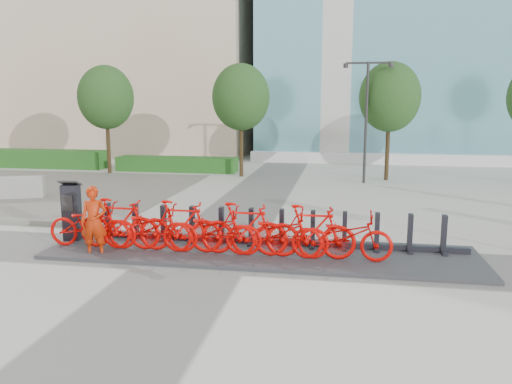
% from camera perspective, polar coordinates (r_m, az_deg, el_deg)
% --- Properties ---
extents(ground, '(120.00, 120.00, 0.00)m').
position_cam_1_polar(ground, '(11.30, -6.35, -7.18)').
color(ground, beige).
extents(gravel_patch, '(14.00, 14.00, 0.00)m').
position_cam_1_polar(gravel_patch, '(21.97, -26.80, 0.30)').
color(gravel_patch, '#68625A').
rests_on(gravel_patch, ground).
extents(hedge_a, '(10.00, 1.40, 0.90)m').
position_cam_1_polar(hedge_a, '(29.46, -25.67, 3.52)').
color(hedge_a, '#236717').
rests_on(hedge_a, ground).
extents(hedge_b, '(6.00, 1.20, 0.70)m').
position_cam_1_polar(hedge_b, '(25.07, -9.01, 3.17)').
color(hedge_b, '#236717').
rests_on(hedge_b, ground).
extents(tree_0, '(2.60, 2.60, 5.10)m').
position_cam_1_polar(tree_0, '(24.93, -16.78, 10.29)').
color(tree_0, '#3C2F1A').
rests_on(tree_0, ground).
extents(tree_1, '(2.60, 2.60, 5.10)m').
position_cam_1_polar(tree_1, '(22.81, -1.73, 10.76)').
color(tree_1, '#3C2F1A').
rests_on(tree_1, ground).
extents(tree_2, '(2.60, 2.60, 5.10)m').
position_cam_1_polar(tree_2, '(22.44, 15.05, 10.43)').
color(tree_2, '#3C2F1A').
rests_on(tree_2, ground).
extents(streetlamp, '(2.00, 0.20, 5.00)m').
position_cam_1_polar(streetlamp, '(21.37, 12.52, 9.34)').
color(streetlamp, black).
rests_on(streetlamp, ground).
extents(dock_pad, '(9.60, 2.40, 0.08)m').
position_cam_1_polar(dock_pad, '(11.29, 0.47, -6.92)').
color(dock_pad, '#353539').
rests_on(dock_pad, ground).
extents(dock_rail_posts, '(8.02, 0.50, 0.85)m').
position_cam_1_polar(dock_rail_posts, '(11.61, 1.14, -4.06)').
color(dock_rail_posts, black).
rests_on(dock_rail_posts, dock_pad).
extents(bike_0, '(1.99, 0.69, 1.04)m').
position_cam_1_polar(bike_0, '(12.07, -18.45, -3.57)').
color(bike_0, '#C70501').
rests_on(bike_0, dock_pad).
extents(bike_1, '(1.93, 0.54, 1.16)m').
position_cam_1_polar(bike_1, '(11.74, -15.36, -3.50)').
color(bike_1, '#C70501').
rests_on(bike_1, dock_pad).
extents(bike_2, '(1.99, 0.69, 1.04)m').
position_cam_1_polar(bike_2, '(11.47, -12.07, -3.97)').
color(bike_2, '#C70501').
rests_on(bike_2, dock_pad).
extents(bike_3, '(1.93, 0.54, 1.16)m').
position_cam_1_polar(bike_3, '(11.21, -8.66, -3.89)').
color(bike_3, '#C70501').
rests_on(bike_3, dock_pad).
extents(bike_4, '(1.99, 0.69, 1.04)m').
position_cam_1_polar(bike_4, '(11.02, -5.08, -4.36)').
color(bike_4, '#C70501').
rests_on(bike_4, dock_pad).
extents(bike_5, '(1.93, 0.54, 1.16)m').
position_cam_1_polar(bike_5, '(10.85, -1.40, -4.25)').
color(bike_5, '#C70501').
rests_on(bike_5, dock_pad).
extents(bike_6, '(1.99, 0.69, 1.04)m').
position_cam_1_polar(bike_6, '(10.75, 2.38, -4.70)').
color(bike_6, '#C70501').
rests_on(bike_6, dock_pad).
extents(bike_7, '(1.93, 0.54, 1.16)m').
position_cam_1_polar(bike_7, '(10.67, 6.24, -4.55)').
color(bike_7, '#C70501').
rests_on(bike_7, dock_pad).
extents(bike_8, '(1.99, 0.69, 1.04)m').
position_cam_1_polar(bike_8, '(10.67, 10.11, -4.97)').
color(bike_8, '#C70501').
rests_on(bike_8, dock_pad).
extents(kiosk, '(0.49, 0.42, 1.47)m').
position_cam_1_polar(kiosk, '(12.83, -20.32, -2.04)').
color(kiosk, black).
rests_on(kiosk, dock_pad).
extents(worker_red, '(0.64, 0.49, 1.58)m').
position_cam_1_polar(worker_red, '(11.49, -18.03, -3.25)').
color(worker_red, '#AF2407').
rests_on(worker_red, ground).
extents(jersey_barrier, '(2.00, 1.24, 0.75)m').
position_cam_1_polar(jersey_barrier, '(19.75, -25.85, 0.47)').
color(jersey_barrier, '#9E9C90').
rests_on(jersey_barrier, ground).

